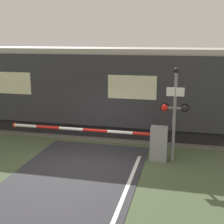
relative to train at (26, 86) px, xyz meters
The scene contains 5 objects.
ground_plane 6.26m from the train, 42.52° to the right, with size 80.00×80.00×0.00m, color #475638.
track_bed 4.79m from the train, ahead, with size 36.00×3.20×0.13m.
train is the anchor object (origin of this frame).
crossing_barrier 7.20m from the train, 26.29° to the right, with size 6.11×0.44×1.24m.
signal_post 7.99m from the train, 23.03° to the right, with size 0.99×0.26×3.35m.
Camera 1 is at (3.27, -9.86, 4.32)m, focal length 50.00 mm.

